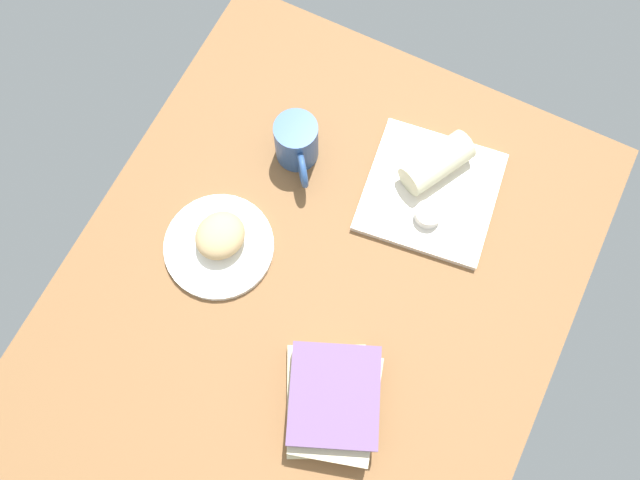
% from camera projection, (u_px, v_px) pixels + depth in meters
% --- Properties ---
extents(dining_table, '(1.10, 0.90, 0.04)m').
position_uv_depth(dining_table, '(313.00, 296.00, 1.30)').
color(dining_table, brown).
rests_on(dining_table, ground).
extents(round_plate, '(0.21, 0.21, 0.01)m').
position_uv_depth(round_plate, '(220.00, 244.00, 1.30)').
color(round_plate, white).
rests_on(round_plate, dining_table).
extents(scone_pastry, '(0.11, 0.11, 0.06)m').
position_uv_depth(scone_pastry, '(220.00, 236.00, 1.27)').
color(scone_pastry, tan).
rests_on(scone_pastry, round_plate).
extents(square_plate, '(0.28, 0.28, 0.02)m').
position_uv_depth(square_plate, '(430.00, 192.00, 1.33)').
color(square_plate, silver).
rests_on(square_plate, dining_table).
extents(sauce_cup, '(0.05, 0.05, 0.02)m').
position_uv_depth(sauce_cup, '(428.00, 214.00, 1.29)').
color(sauce_cup, silver).
rests_on(sauce_cup, square_plate).
extents(breakfast_wrap, '(0.15, 0.12, 0.06)m').
position_uv_depth(breakfast_wrap, '(437.00, 163.00, 1.31)').
color(breakfast_wrap, beige).
rests_on(breakfast_wrap, square_plate).
extents(book_stack, '(0.24, 0.22, 0.07)m').
position_uv_depth(book_stack, '(333.00, 401.00, 1.18)').
color(book_stack, beige).
rests_on(book_stack, dining_table).
extents(coffee_mug, '(0.12, 0.11, 0.10)m').
position_uv_depth(coffee_mug, '(297.00, 143.00, 1.32)').
color(coffee_mug, '#2D518C').
rests_on(coffee_mug, dining_table).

